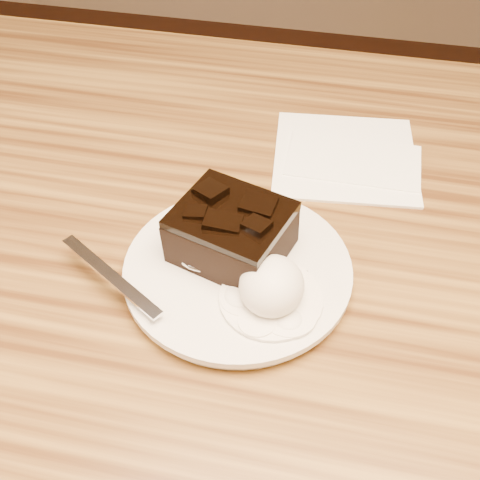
% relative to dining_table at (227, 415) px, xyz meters
% --- Properties ---
extents(dining_table, '(1.20, 0.80, 0.75)m').
position_rel_dining_table_xyz_m(dining_table, '(0.00, 0.00, 0.00)').
color(dining_table, '#412611').
rests_on(dining_table, floor).
extents(plate, '(0.21, 0.21, 0.02)m').
position_rel_dining_table_xyz_m(plate, '(0.03, -0.05, 0.38)').
color(plate, silver).
rests_on(plate, dining_table).
extents(brownie, '(0.11, 0.11, 0.04)m').
position_rel_dining_table_xyz_m(brownie, '(0.02, -0.04, 0.41)').
color(brownie, black).
rests_on(brownie, plate).
extents(ice_cream_scoop, '(0.05, 0.06, 0.05)m').
position_rel_dining_table_xyz_m(ice_cream_scoop, '(0.06, -0.09, 0.41)').
color(ice_cream_scoop, white).
rests_on(ice_cream_scoop, plate).
extents(melt_puddle, '(0.09, 0.09, 0.00)m').
position_rel_dining_table_xyz_m(melt_puddle, '(0.06, -0.09, 0.39)').
color(melt_puddle, white).
rests_on(melt_puddle, plate).
extents(spoon, '(0.18, 0.13, 0.01)m').
position_rel_dining_table_xyz_m(spoon, '(-0.01, -0.05, 0.40)').
color(spoon, silver).
rests_on(spoon, plate).
extents(napkin, '(0.17, 0.17, 0.01)m').
position_rel_dining_table_xyz_m(napkin, '(0.11, 0.15, 0.38)').
color(napkin, white).
rests_on(napkin, dining_table).
extents(crumb_a, '(0.01, 0.01, 0.00)m').
position_rel_dining_table_xyz_m(crumb_a, '(0.04, -0.09, 0.39)').
color(crumb_a, black).
rests_on(crumb_a, plate).
extents(crumb_b, '(0.01, 0.01, 0.00)m').
position_rel_dining_table_xyz_m(crumb_b, '(0.09, -0.05, 0.39)').
color(crumb_b, black).
rests_on(crumb_b, plate).
extents(crumb_c, '(0.01, 0.01, 0.00)m').
position_rel_dining_table_xyz_m(crumb_c, '(0.08, -0.07, 0.39)').
color(crumb_c, black).
rests_on(crumb_c, plate).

